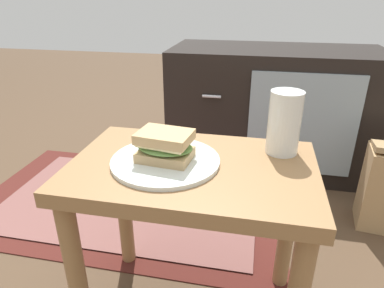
{
  "coord_description": "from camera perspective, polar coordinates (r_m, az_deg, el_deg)",
  "views": [
    {
      "loc": [
        0.14,
        -0.67,
        0.82
      ],
      "look_at": [
        -0.0,
        0.0,
        0.51
      ],
      "focal_mm": 31.68,
      "sensor_mm": 36.0,
      "label": 1
    }
  ],
  "objects": [
    {
      "name": "side_table",
      "position": [
        0.82,
        0.03,
        -9.02
      ],
      "size": [
        0.56,
        0.36,
        0.46
      ],
      "color": "olive",
      "rests_on": "ground"
    },
    {
      "name": "area_rug",
      "position": [
        1.48,
        -10.23,
        -9.41
      ],
      "size": [
        1.28,
        0.76,
        0.01
      ],
      "color": "#4C1E19",
      "rests_on": "ground"
    },
    {
      "name": "sandwich_front",
      "position": [
        0.76,
        -4.58,
        -0.31
      ],
      "size": [
        0.14,
        0.1,
        0.07
      ],
      "color": "tan",
      "rests_on": "plate"
    },
    {
      "name": "tv_cabinet",
      "position": [
        1.7,
        13.3,
        5.69
      ],
      "size": [
        0.96,
        0.46,
        0.58
      ],
      "color": "black",
      "rests_on": "ground"
    },
    {
      "name": "beer_glass",
      "position": [
        0.83,
        15.25,
        3.26
      ],
      "size": [
        0.08,
        0.08,
        0.15
      ],
      "color": "silver",
      "rests_on": "side_table"
    },
    {
      "name": "plate",
      "position": [
        0.78,
        -4.48,
        -2.84
      ],
      "size": [
        0.25,
        0.25,
        0.01
      ],
      "primitive_type": "cylinder",
      "color": "silver",
      "rests_on": "side_table"
    }
  ]
}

